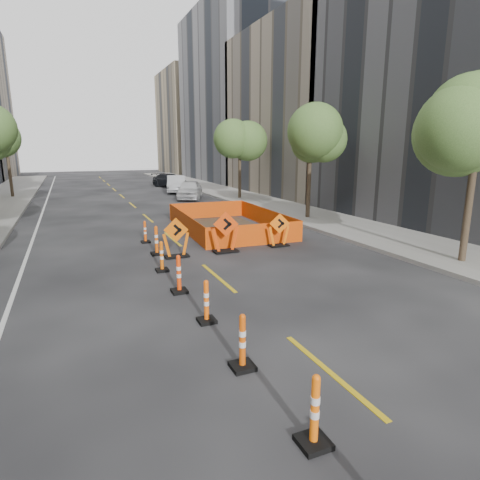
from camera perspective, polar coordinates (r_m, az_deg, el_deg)
name	(u,v)px	position (r m, az deg, el deg)	size (l,w,h in m)	color
ground_plane	(278,328)	(9.38, 5.38, -12.39)	(140.00, 140.00, 0.00)	black
sidewalk_right	(316,217)	(23.76, 10.78, 3.19)	(4.00, 90.00, 0.15)	gray
bld_right_c	(321,113)	(37.81, 11.46, 17.24)	(12.00, 16.00, 14.00)	gray
bld_right_d	(246,98)	(52.44, 0.87, 19.50)	(12.00, 18.00, 20.00)	gray
bld_right_e	(201,123)	(69.43, -5.56, 16.18)	(12.00, 14.00, 16.00)	tan
tree_l_d	(6,141)	(37.68, -30.35, 12.01)	(2.80, 2.80, 5.95)	#382B1E
tree_r_a	(478,132)	(15.67, 30.76, 13.08)	(2.80, 2.80, 5.95)	#382B1E
tree_r_b	(310,138)	(23.11, 9.99, 14.04)	(2.80, 2.80, 5.95)	#382B1E
tree_r_c	(240,141)	(31.98, -0.06, 13.87)	(2.80, 2.80, 5.95)	#382B1E
channelizer_1	(315,411)	(5.98, 10.59, -22.74)	(0.43, 0.43, 1.08)	#FF660A
channelizer_2	(242,342)	(7.58, 0.35, -14.25)	(0.43, 0.43, 1.09)	#D54D09
channelizer_3	(206,301)	(9.47, -4.80, -8.69)	(0.41, 0.41, 1.04)	#FF5C0A
channelizer_4	(179,274)	(11.44, -8.70, -4.79)	(0.43, 0.43, 1.10)	#F13C0A
channelizer_5	(162,256)	(13.50, -11.08, -2.29)	(0.41, 0.41, 1.03)	#E05A09
channelizer_6	(156,240)	(15.64, -11.80, -0.06)	(0.44, 0.44, 1.12)	#E55209
channelizer_7	(145,232)	(17.76, -13.34, 1.14)	(0.38, 0.38, 0.96)	#F3510A
chevron_sign_left	(176,238)	(15.08, -9.08, 0.33)	(1.01, 0.60, 1.51)	#E55F09
chevron_sign_center	(226,232)	(15.62, -2.07, 1.13)	(1.08, 0.65, 1.62)	#E43F09
chevron_sign_right	(279,230)	(16.67, 5.59, 1.44)	(0.93, 0.56, 1.40)	orange
safety_fence	(227,220)	(20.16, -1.79, 2.81)	(4.35, 7.40, 0.92)	#D74D0B
parked_car_near	(190,190)	(32.68, -7.16, 7.13)	(1.78, 4.43, 1.51)	silver
parked_car_mid	(177,184)	(37.69, -9.02, 7.86)	(1.63, 4.67, 1.54)	#B2B3B8
parked_car_far	(170,181)	(43.00, -9.96, 8.33)	(1.95, 4.78, 1.39)	black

